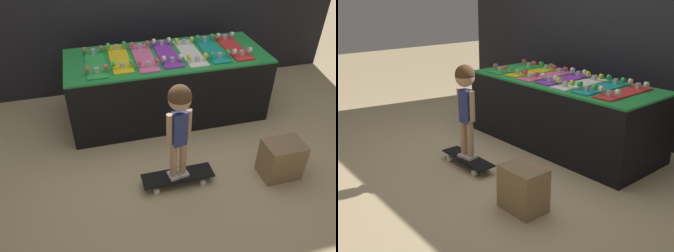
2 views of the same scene
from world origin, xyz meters
TOP-DOWN VIEW (x-y plane):
  - ground_plane at (0.00, 0.00)m, footprint 16.00×16.00m
  - display_rack at (0.00, 0.53)m, footprint 2.08×0.85m
  - skateboard_green_on_rack at (-0.73, 0.51)m, footprint 0.20×0.67m
  - skateboard_yellow_on_rack at (-0.49, 0.55)m, footprint 0.20×0.67m
  - skateboard_pink_on_rack at (-0.24, 0.52)m, footprint 0.20×0.67m
  - skateboard_purple_on_rack at (0.00, 0.55)m, footprint 0.20×0.67m
  - skateboard_white_on_rack at (0.24, 0.51)m, footprint 0.20×0.67m
  - skateboard_teal_on_rack at (0.49, 0.53)m, footprint 0.20×0.67m
  - skateboard_red_on_rack at (0.73, 0.53)m, footprint 0.20×0.67m
  - skateboard_on_floor at (-0.19, -0.57)m, footprint 0.63×0.18m
  - child at (-0.19, -0.57)m, footprint 0.21×0.18m
  - storage_box at (0.73, -0.69)m, footprint 0.34×0.25m

SIDE VIEW (x-z plane):
  - ground_plane at x=0.00m, z-range 0.00..0.00m
  - skateboard_on_floor at x=-0.19m, z-range 0.03..0.12m
  - storage_box at x=0.73m, z-range 0.00..0.35m
  - display_rack at x=0.00m, z-range 0.00..0.71m
  - child at x=-0.19m, z-range 0.27..1.16m
  - skateboard_green_on_rack at x=-0.73m, z-range 0.68..0.77m
  - skateboard_yellow_on_rack at x=-0.49m, z-range 0.68..0.77m
  - skateboard_pink_on_rack at x=-0.24m, z-range 0.68..0.77m
  - skateboard_purple_on_rack at x=0.00m, z-range 0.68..0.77m
  - skateboard_white_on_rack at x=0.24m, z-range 0.68..0.77m
  - skateboard_teal_on_rack at x=0.49m, z-range 0.68..0.77m
  - skateboard_red_on_rack at x=0.73m, z-range 0.68..0.77m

